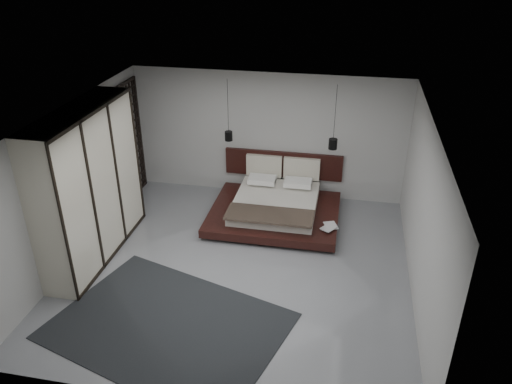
% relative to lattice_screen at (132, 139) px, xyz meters
% --- Properties ---
extents(floor, '(6.00, 6.00, 0.00)m').
position_rel_lattice_screen_xyz_m(floor, '(2.95, -2.45, -1.30)').
color(floor, gray).
rests_on(floor, ground).
extents(ceiling, '(6.00, 6.00, 0.00)m').
position_rel_lattice_screen_xyz_m(ceiling, '(2.95, -2.45, 1.50)').
color(ceiling, white).
rests_on(ceiling, wall_back).
extents(wall_back, '(6.00, 0.00, 6.00)m').
position_rel_lattice_screen_xyz_m(wall_back, '(2.95, 0.55, 0.10)').
color(wall_back, '#AEAEAC').
rests_on(wall_back, floor).
extents(wall_front, '(6.00, 0.00, 6.00)m').
position_rel_lattice_screen_xyz_m(wall_front, '(2.95, -5.45, 0.10)').
color(wall_front, '#AEAEAC').
rests_on(wall_front, floor).
extents(wall_left, '(0.00, 6.00, 6.00)m').
position_rel_lattice_screen_xyz_m(wall_left, '(-0.05, -2.45, 0.10)').
color(wall_left, '#AEAEAC').
rests_on(wall_left, floor).
extents(wall_right, '(0.00, 6.00, 6.00)m').
position_rel_lattice_screen_xyz_m(wall_right, '(5.95, -2.45, 0.10)').
color(wall_right, '#AEAEAC').
rests_on(wall_right, floor).
extents(lattice_screen, '(0.05, 0.90, 2.60)m').
position_rel_lattice_screen_xyz_m(lattice_screen, '(0.00, 0.00, 0.00)').
color(lattice_screen, black).
rests_on(lattice_screen, floor).
extents(bed, '(2.63, 2.33, 1.05)m').
position_rel_lattice_screen_xyz_m(bed, '(3.32, -0.54, -1.02)').
color(bed, black).
rests_on(bed, floor).
extents(book_lower, '(0.33, 0.37, 0.03)m').
position_rel_lattice_screen_xyz_m(book_lower, '(4.40, -1.17, -1.04)').
color(book_lower, '#99724C').
rests_on(book_lower, bed).
extents(book_upper, '(0.35, 0.37, 0.02)m').
position_rel_lattice_screen_xyz_m(book_upper, '(4.38, -1.20, -1.01)').
color(book_upper, '#99724C').
rests_on(book_upper, book_lower).
extents(pendant_left, '(0.16, 0.16, 1.31)m').
position_rel_lattice_screen_xyz_m(pendant_left, '(2.24, -0.14, 0.30)').
color(pendant_left, black).
rests_on(pendant_left, ceiling).
extents(pendant_right, '(0.17, 0.17, 1.33)m').
position_rel_lattice_screen_xyz_m(pendant_right, '(4.40, -0.14, 0.29)').
color(pendant_right, black).
rests_on(pendant_right, ceiling).
extents(wardrobe, '(0.67, 2.84, 2.79)m').
position_rel_lattice_screen_xyz_m(wardrobe, '(0.25, -2.47, 0.10)').
color(wardrobe, beige).
rests_on(wardrobe, floor).
extents(rug, '(3.97, 3.33, 0.01)m').
position_rel_lattice_screen_xyz_m(rug, '(2.23, -4.15, -1.29)').
color(rug, black).
rests_on(rug, floor).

